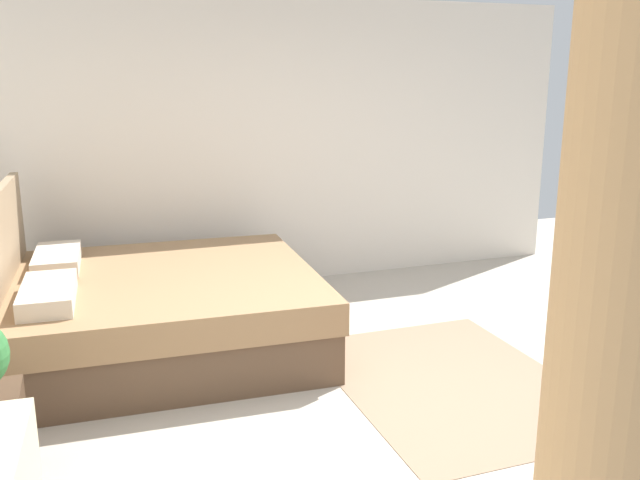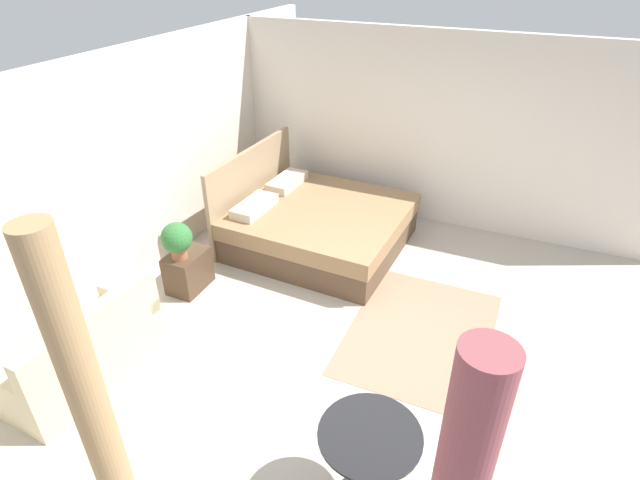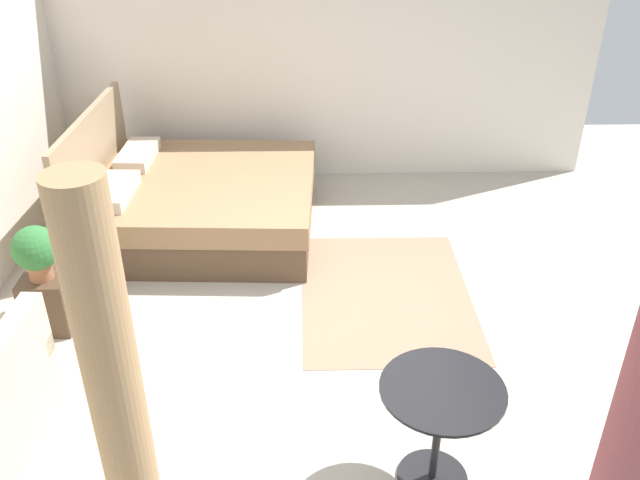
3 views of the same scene
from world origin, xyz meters
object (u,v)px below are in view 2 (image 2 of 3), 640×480
object	(u,v)px
bed	(316,224)
nightstand	(188,270)
balcony_table	(369,455)
potted_plant	(177,239)
couch	(83,353)

from	to	relation	value
bed	nightstand	world-z (taller)	bed
balcony_table	potted_plant	bearing A→B (deg)	60.52
nightstand	potted_plant	distance (m)	0.50
couch	balcony_table	xyz separation A→B (m)	(-0.12, -2.87, 0.24)
couch	nightstand	bearing A→B (deg)	-1.29
couch	balcony_table	size ratio (longest dim) A/B	2.05
potted_plant	balcony_table	size ratio (longest dim) A/B	0.60
potted_plant	balcony_table	world-z (taller)	potted_plant
couch	potted_plant	distance (m)	1.55
couch	balcony_table	bearing A→B (deg)	-92.49
bed	nightstand	bearing A→B (deg)	146.81
potted_plant	nightstand	bearing A→B (deg)	-0.60
bed	couch	bearing A→B (deg)	161.60
nightstand	potted_plant	size ratio (longest dim) A/B	1.17
bed	couch	world-z (taller)	bed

